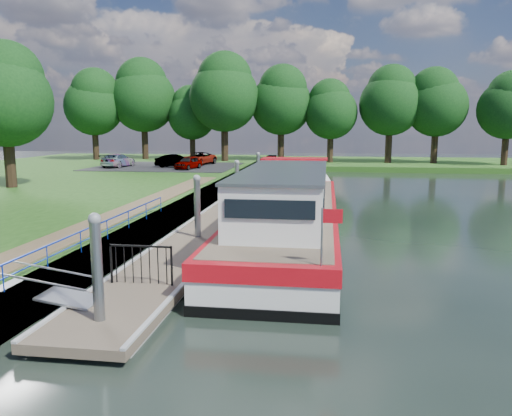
# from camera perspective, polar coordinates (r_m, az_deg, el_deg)

# --- Properties ---
(ground) EXTENTS (160.00, 160.00, 0.00)m
(ground) POSITION_cam_1_polar(r_m,az_deg,el_deg) (13.07, -16.37, -12.99)
(ground) COLOR black
(ground) RESTS_ON ground
(bank_edge) EXTENTS (1.10, 90.00, 0.78)m
(bank_edge) POSITION_cam_1_polar(r_m,az_deg,el_deg) (27.46, -8.36, -0.17)
(bank_edge) COLOR #473D2D
(bank_edge) RESTS_ON ground
(far_bank) EXTENTS (60.00, 18.00, 0.60)m
(far_bank) POSITION_cam_1_polar(r_m,az_deg,el_deg) (63.49, 14.32, 4.93)
(far_bank) COLOR #214B15
(far_bank) RESTS_ON ground
(footpath) EXTENTS (1.60, 40.00, 0.05)m
(footpath) POSITION_cam_1_polar(r_m,az_deg,el_deg) (21.64, -18.37, -2.01)
(footpath) COLOR brown
(footpath) RESTS_ON riverbank
(carpark) EXTENTS (14.00, 12.00, 0.06)m
(carpark) POSITION_cam_1_polar(r_m,az_deg,el_deg) (51.73, -10.17, 4.69)
(carpark) COLOR black
(carpark) RESTS_ON riverbank
(blue_fence) EXTENTS (0.04, 18.04, 0.72)m
(blue_fence) POSITION_cam_1_polar(r_m,az_deg,el_deg) (16.45, -21.02, -3.82)
(blue_fence) COLOR #0C2DBF
(blue_fence) RESTS_ON riverbank
(pontoon) EXTENTS (2.50, 30.00, 0.56)m
(pontoon) POSITION_cam_1_polar(r_m,az_deg,el_deg) (24.96, -4.02, -1.52)
(pontoon) COLOR brown
(pontoon) RESTS_ON ground
(mooring_piles) EXTENTS (0.30, 27.30, 3.55)m
(mooring_piles) POSITION_cam_1_polar(r_m,az_deg,el_deg) (24.78, -4.05, 0.97)
(mooring_piles) COLOR gray
(mooring_piles) RESTS_ON ground
(gangway) EXTENTS (2.58, 1.00, 0.92)m
(gangway) POSITION_cam_1_polar(r_m,az_deg,el_deg) (14.11, -22.58, -8.96)
(gangway) COLOR #A5A8AD
(gangway) RESTS_ON ground
(gate_panel) EXTENTS (1.85, 0.05, 1.15)m
(gate_panel) POSITION_cam_1_polar(r_m,az_deg,el_deg) (14.63, -13.01, -5.69)
(gate_panel) COLOR black
(gate_panel) RESTS_ON ground
(barge) EXTENTS (4.36, 21.15, 4.78)m
(barge) POSITION_cam_1_polar(r_m,az_deg,el_deg) (22.68, 3.98, -0.30)
(barge) COLOR black
(barge) RESTS_ON ground
(horizon_trees) EXTENTS (54.38, 10.03, 12.87)m
(horizon_trees) POSITION_cam_1_polar(r_m,az_deg,el_deg) (60.10, 1.66, 12.28)
(horizon_trees) COLOR #332316
(horizon_trees) RESTS_ON ground
(bank_tree_a) EXTENTS (6.12, 6.12, 9.72)m
(bank_tree_a) POSITION_cam_1_polar(r_m,az_deg,el_deg) (37.64, -26.72, 11.64)
(bank_tree_a) COLOR #332316
(bank_tree_a) RESTS_ON riverbank
(car_a) EXTENTS (2.24, 3.75, 1.19)m
(car_a) POSITION_cam_1_polar(r_m,az_deg,el_deg) (47.98, -7.74, 5.15)
(car_a) COLOR #999999
(car_a) RESTS_ON carpark
(car_b) EXTENTS (3.94, 1.62, 1.27)m
(car_b) POSITION_cam_1_polar(r_m,az_deg,el_deg) (49.95, -9.21, 5.32)
(car_b) COLOR #999999
(car_b) RESTS_ON carpark
(car_c) EXTENTS (2.33, 4.71, 1.32)m
(car_c) POSITION_cam_1_polar(r_m,az_deg,el_deg) (51.96, -15.48, 5.28)
(car_c) COLOR #999999
(car_c) RESTS_ON carpark
(car_d) EXTENTS (3.32, 5.13, 1.31)m
(car_d) POSITION_cam_1_polar(r_m,az_deg,el_deg) (53.19, -6.60, 5.64)
(car_d) COLOR #999999
(car_d) RESTS_ON carpark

